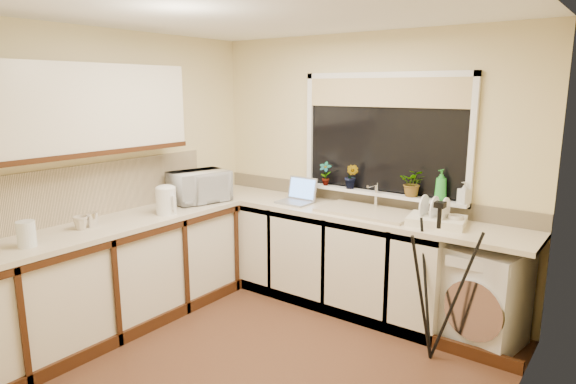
{
  "coord_description": "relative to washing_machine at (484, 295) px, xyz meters",
  "views": [
    {
      "loc": [
        2.13,
        -2.56,
        1.96
      ],
      "look_at": [
        -0.17,
        0.55,
        1.15
      ],
      "focal_mm": 30.91,
      "sensor_mm": 36.0,
      "label": 1
    }
  ],
  "objects": [
    {
      "name": "floor",
      "position": [
        -1.22,
        -1.22,
        -0.39
      ],
      "size": [
        3.2,
        3.2,
        0.0
      ],
      "primitive_type": "plane",
      "color": "#513320",
      "rests_on": "ground"
    },
    {
      "name": "ceiling",
      "position": [
        -1.22,
        -1.22,
        2.06
      ],
      "size": [
        3.2,
        3.2,
        0.0
      ],
      "primitive_type": "plane",
      "rotation": [
        3.14,
        0.0,
        0.0
      ],
      "color": "white",
      "rests_on": "ground"
    },
    {
      "name": "wall_back",
      "position": [
        -1.22,
        0.28,
        0.83
      ],
      "size": [
        3.2,
        0.0,
        3.2
      ],
      "primitive_type": "plane",
      "rotation": [
        1.57,
        0.0,
        0.0
      ],
      "color": "beige",
      "rests_on": "ground"
    },
    {
      "name": "wall_front",
      "position": [
        -1.22,
        -2.72,
        0.83
      ],
      "size": [
        3.2,
        0.0,
        3.2
      ],
      "primitive_type": "plane",
      "rotation": [
        -1.57,
        0.0,
        0.0
      ],
      "color": "beige",
      "rests_on": "ground"
    },
    {
      "name": "wall_left",
      "position": [
        -2.82,
        -1.22,
        0.83
      ],
      "size": [
        0.0,
        3.0,
        3.0
      ],
      "primitive_type": "plane",
      "rotation": [
        1.57,
        0.0,
        1.57
      ],
      "color": "beige",
      "rests_on": "ground"
    },
    {
      "name": "wall_right",
      "position": [
        0.38,
        -1.22,
        0.83
      ],
      "size": [
        0.0,
        3.0,
        3.0
      ],
      "primitive_type": "plane",
      "rotation": [
        1.57,
        0.0,
        -1.57
      ],
      "color": "beige",
      "rests_on": "ground"
    },
    {
      "name": "base_cabinet_back",
      "position": [
        -1.55,
        -0.02,
        0.04
      ],
      "size": [
        2.55,
        0.6,
        0.86
      ],
      "primitive_type": "cube",
      "color": "silver",
      "rests_on": "floor"
    },
    {
      "name": "base_cabinet_left",
      "position": [
        -2.52,
        -1.52,
        0.04
      ],
      "size": [
        0.54,
        2.4,
        0.86
      ],
      "primitive_type": "cube",
      "color": "silver",
      "rests_on": "floor"
    },
    {
      "name": "worktop_back",
      "position": [
        -1.22,
        -0.02,
        0.49
      ],
      "size": [
        3.2,
        0.6,
        0.04
      ],
      "primitive_type": "cube",
      "color": "beige",
      "rests_on": "base_cabinet_back"
    },
    {
      "name": "worktop_left",
      "position": [
        -2.52,
        -1.52,
        0.49
      ],
      "size": [
        0.6,
        2.4,
        0.04
      ],
      "primitive_type": "cube",
      "color": "beige",
      "rests_on": "base_cabinet_left"
    },
    {
      "name": "upper_cabinet",
      "position": [
        -2.66,
        -1.67,
        1.41
      ],
      "size": [
        0.28,
        1.9,
        0.7
      ],
      "primitive_type": "cube",
      "color": "silver",
      "rests_on": "wall_left"
    },
    {
      "name": "splashback_left",
      "position": [
        -2.81,
        -1.52,
        0.73
      ],
      "size": [
        0.02,
        2.4,
        0.45
      ],
      "primitive_type": "cube",
      "color": "beige",
      "rests_on": "wall_left"
    },
    {
      "name": "splashback_back",
      "position": [
        -1.22,
        0.26,
        0.58
      ],
      "size": [
        3.2,
        0.02,
        0.14
      ],
      "primitive_type": "cube",
      "color": "beige",
      "rests_on": "wall_back"
    },
    {
      "name": "window_glass",
      "position": [
        -1.02,
        0.26,
        1.16
      ],
      "size": [
        1.5,
        0.02,
        1.0
      ],
      "primitive_type": "cube",
      "color": "black",
      "rests_on": "wall_back"
    },
    {
      "name": "window_blind",
      "position": [
        -1.02,
        0.24,
        1.53
      ],
      "size": [
        1.5,
        0.02,
        0.25
      ],
      "primitive_type": "cube",
      "color": "tan",
      "rests_on": "wall_back"
    },
    {
      "name": "windowsill",
      "position": [
        -1.02,
        0.21,
        0.64
      ],
      "size": [
        1.6,
        0.14,
        0.03
      ],
      "primitive_type": "cube",
      "color": "white",
      "rests_on": "wall_back"
    },
    {
      "name": "sink",
      "position": [
        -1.02,
        -0.02,
        0.52
      ],
      "size": [
        0.82,
        0.46,
        0.03
      ],
      "primitive_type": "cube",
      "color": "tan",
      "rests_on": "worktop_back"
    },
    {
      "name": "faucet",
      "position": [
        -1.02,
        0.16,
        0.63
      ],
      "size": [
        0.03,
        0.03,
        0.24
      ],
      "primitive_type": "cylinder",
      "color": "silver",
      "rests_on": "worktop_back"
    },
    {
      "name": "washing_machine",
      "position": [
        0.0,
        0.0,
        0.0
      ],
      "size": [
        0.64,
        0.63,
        0.78
      ],
      "primitive_type": "cube",
      "rotation": [
        0.0,
        0.0,
        -0.19
      ],
      "color": "silver",
      "rests_on": "floor"
    },
    {
      "name": "laptop",
      "position": [
        -1.74,
        -0.04,
        0.57
      ],
      "size": [
        0.31,
        0.28,
        0.23
      ],
      "rotation": [
        0.0,
        0.0,
        -0.01
      ],
      "color": "#92939A",
      "rests_on": "worktop_back"
    },
    {
      "name": "kettle",
      "position": [
        -2.39,
        -1.08,
        0.62
      ],
      "size": [
        0.17,
        0.17,
        0.23
      ],
      "primitive_type": "cylinder",
      "color": "white",
      "rests_on": "worktop_left"
    },
    {
      "name": "dish_rack",
      "position": [
        -0.4,
        -0.03,
        0.54
      ],
      "size": [
        0.49,
        0.4,
        0.07
      ],
      "primitive_type": "cube",
      "rotation": [
        0.0,
        0.0,
        0.18
      ],
      "color": "#EFE9CF",
      "rests_on": "worktop_back"
    },
    {
      "name": "tripod",
      "position": [
        -0.23,
        -0.47,
        0.2
      ],
      "size": [
        0.72,
        0.72,
        1.19
      ],
      "primitive_type": null,
      "rotation": [
        0.0,
        0.0,
        0.26
      ],
      "color": "black",
      "rests_on": "floor"
    },
    {
      "name": "glass_jug",
      "position": [
        -2.46,
        -2.24,
        0.6
      ],
      "size": [
        0.12,
        0.12,
        0.18
      ],
      "primitive_type": "cylinder",
      "color": "white",
      "rests_on": "worktop_left"
    },
    {
      "name": "steel_jar",
      "position": [
        -2.54,
        -1.69,
        0.57
      ],
      "size": [
        0.08,
        0.08,
        0.12
      ],
      "primitive_type": "cylinder",
      "color": "white",
      "rests_on": "worktop_left"
    },
    {
      "name": "microwave",
      "position": [
        -2.51,
        -0.57,
        0.66
      ],
      "size": [
        0.48,
        0.6,
        0.29
      ],
      "primitive_type": "imported",
      "rotation": [
        0.0,
        0.0,
        1.33
      ],
      "color": "white",
      "rests_on": "worktop_left"
    },
    {
      "name": "plant_a",
      "position": [
        -1.57,
        0.17,
        0.77
      ],
      "size": [
        0.14,
        0.11,
        0.23
      ],
      "primitive_type": "imported",
      "rotation": [
        0.0,
        0.0,
        0.24
      ],
      "color": "#999999",
      "rests_on": "windowsill"
    },
    {
      "name": "plant_b",
      "position": [
        -1.29,
        0.17,
        0.78
      ],
      "size": [
        0.13,
        0.1,
        0.23
      ],
      "primitive_type": "imported",
      "rotation": [
        0.0,
        0.0,
        0.01
      ],
      "color": "#999999",
      "rests_on": "windowsill"
    },
    {
      "name": "plant_d",
      "position": [
        -0.7,
        0.19,
        0.78
      ],
      "size": [
        0.24,
        0.22,
        0.24
      ],
      "primitive_type": "imported",
      "rotation": [
        0.0,
        0.0,
        0.17
      ],
      "color": "#999999",
      "rests_on": "windowsill"
    },
    {
      "name": "soap_bottle_green",
      "position": [
        -0.46,
        0.19,
        0.79
      ],
      "size": [
        0.12,
        0.12,
        0.26
      ],
      "primitive_type": "imported",
      "rotation": [
        0.0,
        0.0,
        -0.21
      ],
      "color": "green",
      "rests_on": "windowsill"
    },
    {
      "name": "soap_bottle_clear",
      "position": [
        -0.27,
        0.2,
        0.75
      ],
      "size": [
        0.1,
        0.11,
        0.18
      ],
      "primitive_type": "imported",
      "rotation": [
        0.0,
        0.0,
        -0.37
      ],
      "color": "#999999",
      "rests_on": "windowsill"
    },
    {
      "name": "cup_back",
      "position": [
        -0.26,
        -0.01,
        0.56
      ],
      "size": [
        0.13,
        0.13,
        0.1
      ],
      "primitive_type": "imported",
      "rotation": [
        0.0,
        0.0,
        0.04
      ],
      "color": "beige",
      "rests_on": "worktop_back"
    },
    {
      "name": "cup_left",
      "position": [
        -2.55,
        -1.79,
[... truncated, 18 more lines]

